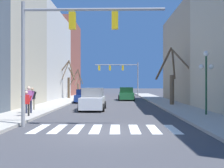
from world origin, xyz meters
TOP-DOWN VIEW (x-y plane):
  - ground_plane at (0.00, 0.00)m, footprint 240.00×240.00m
  - building_row_left at (-10.29, 19.66)m, footprint 6.00×50.56m
  - crosswalk_stripes at (0.00, 0.89)m, footprint 6.75×2.60m
  - traffic_signal_near at (-2.04, 1.41)m, footprint 7.06×0.28m
  - traffic_signal_far at (1.26, 33.46)m, footprint 7.46×0.28m
  - street_lamp_right_corner at (6.29, 5.59)m, footprint 0.95×0.36m
  - car_driving_toward_lane at (-1.43, 9.88)m, footprint 2.01×4.46m
  - car_at_intersection at (-3.20, 18.79)m, footprint 2.05×4.47m
  - car_parked_left_mid at (1.74, 23.30)m, footprint 2.09×4.69m
  - pedestrian_crossing_street at (-5.96, 8.51)m, footprint 0.73×0.31m
  - pedestrian_on_left_sidewalk at (-5.43, 6.13)m, footprint 0.67×0.54m
  - pedestrian_on_right_sidewalk at (-5.04, 4.58)m, footprint 0.64×0.35m
  - street_tree_right_mid at (5.90, 14.22)m, footprint 3.58×3.13m
  - street_tree_left_far at (-6.42, 25.43)m, footprint 2.98×1.43m
  - street_tree_right_near at (-5.48, 28.25)m, footprint 1.97×2.23m

SIDE VIEW (x-z plane):
  - ground_plane at x=0.00m, z-range 0.00..0.00m
  - crosswalk_stripes at x=0.00m, z-range 0.00..0.01m
  - car_at_intersection at x=-3.20m, z-range -0.04..1.49m
  - car_parked_left_mid at x=1.74m, z-range -0.06..1.65m
  - car_driving_toward_lane at x=-1.43m, z-range -0.07..1.74m
  - pedestrian_on_right_sidewalk at x=-5.04m, z-range 0.29..1.84m
  - pedestrian_crossing_street at x=-5.96m, z-range 0.31..2.00m
  - pedestrian_on_left_sidewalk at x=-5.43m, z-range 0.32..2.12m
  - street_tree_right_near at x=-5.48m, z-range -0.10..4.16m
  - street_tree_left_far at x=-6.42m, z-range -0.07..5.35m
  - street_tree_right_mid at x=5.90m, z-range -0.08..5.50m
  - street_lamp_right_corner at x=6.29m, z-range 1.01..5.14m
  - traffic_signal_far at x=1.26m, z-range 1.45..7.29m
  - traffic_signal_near at x=-2.04m, z-range 1.42..7.60m
  - building_row_left at x=-10.29m, z-range -0.59..13.36m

